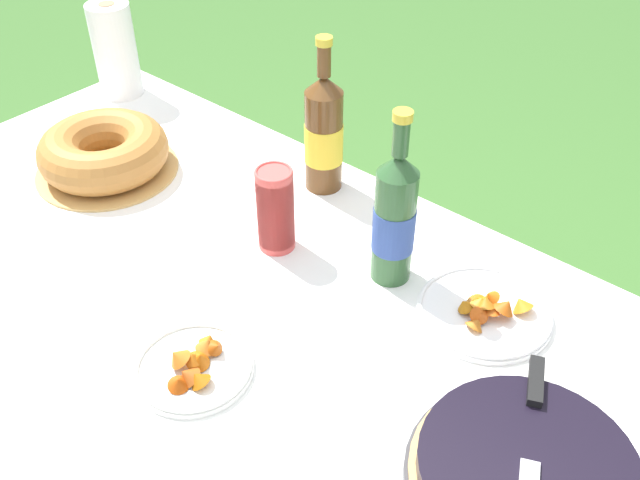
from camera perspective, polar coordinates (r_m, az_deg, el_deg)
garden_table at (r=1.34m, az=-5.89°, el=-6.97°), size 1.85×0.95×0.67m
tablecloth at (r=1.30m, az=-6.02°, el=-5.58°), size 1.86×0.96×0.10m
berry_tart at (r=1.07m, az=16.15°, el=-17.62°), size 0.34×0.34×0.06m
serving_knife at (r=1.06m, az=16.59°, el=-15.25°), size 0.18×0.35×0.01m
bundt_cake at (r=1.67m, az=-16.91°, el=6.77°), size 0.32×0.32×0.10m
cup_stack at (r=1.36m, az=-3.58°, el=2.44°), size 0.07×0.07×0.18m
cider_bottle_green at (r=1.27m, az=5.97°, el=1.73°), size 0.08×0.08×0.35m
cider_bottle_amber at (r=1.51m, az=0.30°, el=8.50°), size 0.08×0.08×0.34m
snack_plate_near at (r=1.29m, az=13.08°, el=-5.50°), size 0.24×0.24×0.06m
snack_plate_left at (r=1.19m, az=-10.08°, el=-9.88°), size 0.20×0.20×0.06m
paper_towel_roll at (r=1.98m, az=-16.07°, el=14.38°), size 0.11×0.11×0.24m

